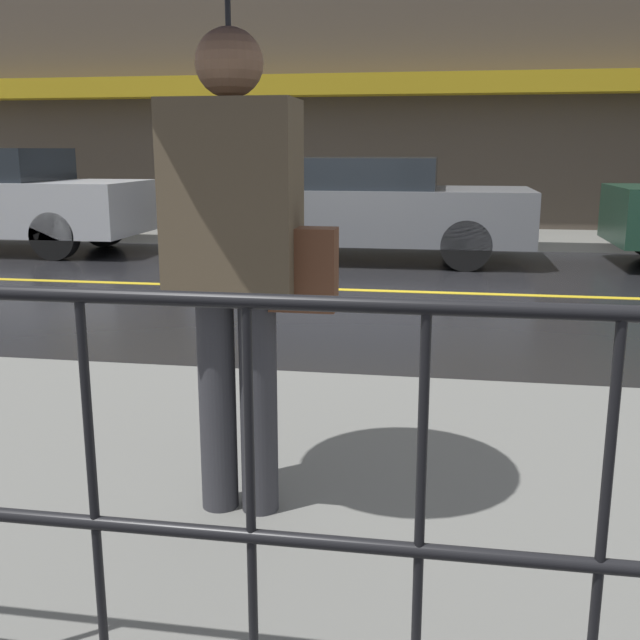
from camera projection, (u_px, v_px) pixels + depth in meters
ground_plane at (348, 290)px, 8.28m from camera, size 80.00×80.00×0.00m
sidewalk_near at (197, 488)px, 3.28m from camera, size 28.00×3.13×0.15m
sidewalk_far at (383, 237)px, 12.67m from camera, size 28.00×1.93×0.15m
lane_marking at (348, 290)px, 8.28m from camera, size 25.20×0.12×0.01m
building_storefront at (391, 82)px, 13.13m from camera, size 28.00×0.85×5.35m
railing_foreground at (14, 442)px, 1.85m from camera, size 12.00×0.04×1.07m
pedestrian at (231, 70)px, 2.59m from camera, size 0.97×0.97×2.19m
car_grey at (359, 207)px, 10.43m from camera, size 4.61×1.81×1.41m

